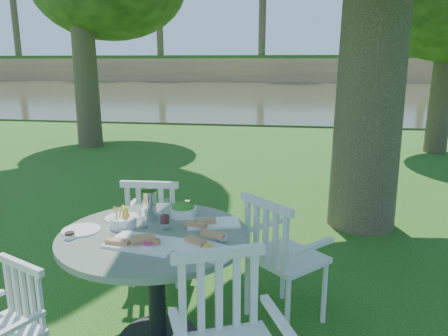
{
  "coord_description": "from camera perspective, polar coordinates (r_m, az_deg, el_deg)",
  "views": [
    {
      "loc": [
        0.69,
        -4.14,
        1.93
      ],
      "look_at": [
        0.0,
        0.2,
        0.85
      ],
      "focal_mm": 35.0,
      "sensor_mm": 36.0,
      "label": 1
    }
  ],
  "objects": [
    {
      "name": "ground",
      "position": [
        4.62,
        -0.4,
        -10.88
      ],
      "size": [
        140.0,
        140.0,
        0.0
      ],
      "primitive_type": "plane",
      "color": "#14400D",
      "rests_on": "ground"
    },
    {
      "name": "table",
      "position": [
        3.03,
        -8.97,
        -11.55
      ],
      "size": [
        1.26,
        1.26,
        0.82
      ],
      "color": "black",
      "rests_on": "ground"
    },
    {
      "name": "chair_ne",
      "position": [
        3.26,
        6.93,
        -10.79
      ],
      "size": [
        0.68,
        0.68,
        0.99
      ],
      "rotation": [
        0.0,
        0.0,
        -3.9
      ],
      "color": "silver",
      "rests_on": "ground"
    },
    {
      "name": "chair_nw",
      "position": [
        3.87,
        -9.08,
        -7.03
      ],
      "size": [
        0.52,
        0.49,
        0.96
      ],
      "rotation": [
        0.0,
        0.0,
        -3.07
      ],
      "color": "silver",
      "rests_on": "ground"
    },
    {
      "name": "chair_sw",
      "position": [
        2.93,
        -26.07,
        -17.51
      ],
      "size": [
        0.52,
        0.51,
        0.8
      ],
      "rotation": [
        0.0,
        0.0,
        -0.42
      ],
      "color": "silver",
      "rests_on": "ground"
    },
    {
      "name": "chair_se",
      "position": [
        2.38,
        0.12,
        -20.74
      ],
      "size": [
        0.65,
        0.63,
        0.99
      ],
      "rotation": [
        0.0,
        0.0,
        0.43
      ],
      "color": "silver",
      "rests_on": "ground"
    },
    {
      "name": "tableware",
      "position": [
        3.02,
        -8.92,
        -7.04
      ],
      "size": [
        1.23,
        0.86,
        0.21
      ],
      "color": "white",
      "rests_on": "table"
    },
    {
      "name": "river",
      "position": [
        27.22,
        7.68,
        9.57
      ],
      "size": [
        100.0,
        28.0,
        0.12
      ],
      "primitive_type": "cube",
      "color": "#31331E",
      "rests_on": "ground"
    },
    {
      "name": "far_bank",
      "position": [
        45.58,
        9.04,
        20.29
      ],
      "size": [
        100.0,
        18.0,
        15.2
      ],
      "color": "#AB814F",
      "rests_on": "ground"
    }
  ]
}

